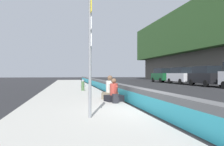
{
  "coord_description": "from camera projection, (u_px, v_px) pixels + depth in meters",
  "views": [
    {
      "loc": [
        -7.85,
        2.98,
        1.46
      ],
      "look_at": [
        4.97,
        0.53,
        1.48
      ],
      "focal_mm": 37.5,
      "sensor_mm": 36.0,
      "label": 1
    }
  ],
  "objects": [
    {
      "name": "seated_person_foreground",
      "position": [
        114.0,
        94.0,
        11.05
      ],
      "size": [
        0.84,
        0.92,
        1.09
      ],
      "color": "black",
      "rests_on": "sidewalk_strip"
    },
    {
      "name": "ground_plane",
      "position": [
        153.0,
        115.0,
        8.27
      ],
      "size": [
        160.0,
        160.0,
        0.0
      ],
      "primitive_type": "plane",
      "color": "#232326",
      "rests_on": "ground"
    },
    {
      "name": "parked_car_fourth",
      "position": [
        206.0,
        76.0,
        26.27
      ],
      "size": [
        4.83,
        2.13,
        2.28
      ],
      "color": "black",
      "rests_on": "ground_plane"
    },
    {
      "name": "sidewalk_strip",
      "position": [
        77.0,
        115.0,
        7.77
      ],
      "size": [
        80.0,
        4.4,
        0.14
      ],
      "primitive_type": "cube",
      "color": "#A8A59E",
      "rests_on": "ground_plane"
    },
    {
      "name": "jersey_barrier",
      "position": [
        153.0,
        103.0,
        8.27
      ],
      "size": [
        76.0,
        0.45,
        0.85
      ],
      "color": "#545456",
      "rests_on": "ground_plane"
    },
    {
      "name": "parked_car_far",
      "position": [
        162.0,
        75.0,
        38.14
      ],
      "size": [
        4.85,
        2.16,
        2.28
      ],
      "color": "#145128",
      "rests_on": "ground_plane"
    },
    {
      "name": "backpack",
      "position": [
        115.0,
        99.0,
        10.37
      ],
      "size": [
        0.32,
        0.28,
        0.4
      ],
      "color": "#232328",
      "rests_on": "sidewalk_strip"
    },
    {
      "name": "parked_car_midline",
      "position": [
        181.0,
        75.0,
        32.0
      ],
      "size": [
        4.87,
        2.21,
        2.28
      ],
      "color": "silver",
      "rests_on": "ground_plane"
    },
    {
      "name": "seated_person_middle",
      "position": [
        110.0,
        91.0,
        12.2
      ],
      "size": [
        0.89,
        0.99,
        1.21
      ],
      "color": "#706651",
      "rests_on": "sidewalk_strip"
    },
    {
      "name": "fire_hydrant",
      "position": [
        83.0,
        85.0,
        17.85
      ],
      "size": [
        0.26,
        0.46,
        0.88
      ],
      "color": "#47663D",
      "rests_on": "sidewalk_strip"
    },
    {
      "name": "route_sign_post",
      "position": [
        90.0,
        47.0,
        6.97
      ],
      "size": [
        0.44,
        0.09,
        3.6
      ],
      "color": "gray",
      "rests_on": "sidewalk_strip"
    }
  ]
}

